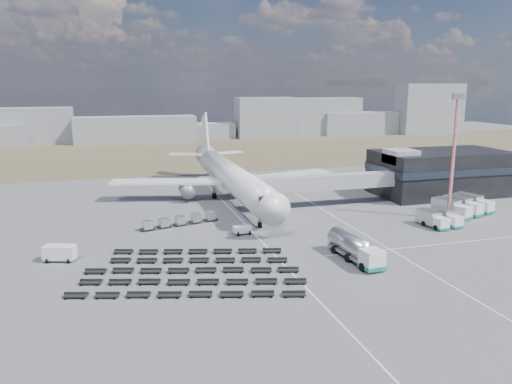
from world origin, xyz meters
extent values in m
plane|color=#565659|center=(0.00, 0.00, 0.00)|extent=(420.00, 420.00, 0.00)
cube|color=brown|center=(0.00, 110.00, 0.01)|extent=(420.00, 90.00, 0.01)
cube|color=silver|center=(-2.00, 5.00, 0.01)|extent=(0.25, 110.00, 0.01)
cube|color=silver|center=(16.00, 5.00, 0.01)|extent=(0.25, 110.00, 0.01)
cube|color=silver|center=(25.00, -8.00, 0.01)|extent=(40.00, 0.25, 0.01)
cube|color=black|center=(48.00, 24.00, 5.00)|extent=(30.00, 16.00, 10.00)
cube|color=#262D38|center=(48.00, 24.00, 6.20)|extent=(30.40, 16.40, 1.60)
cube|color=#939399|center=(36.00, 22.00, 9.50)|extent=(6.00, 6.00, 3.00)
cube|color=#939399|center=(18.10, 20.50, 5.10)|extent=(29.80, 3.00, 3.00)
cube|color=#939399|center=(4.70, 20.00, 5.10)|extent=(4.00, 3.60, 3.40)
cylinder|color=slate|center=(6.20, 20.50, 2.55)|extent=(0.70, 0.70, 5.10)
cylinder|color=black|center=(6.20, 20.50, 0.45)|extent=(1.40, 0.90, 1.40)
cylinder|color=white|center=(0.00, 30.00, 5.30)|extent=(5.60, 48.00, 5.60)
cone|color=white|center=(0.00, 3.50, 5.30)|extent=(5.60, 5.00, 5.60)
cone|color=white|center=(0.00, 58.00, 6.10)|extent=(5.60, 8.00, 5.60)
cube|color=black|center=(0.00, 5.50, 6.10)|extent=(2.20, 2.00, 0.80)
cube|color=white|center=(-13.00, 35.00, 4.10)|extent=(25.59, 11.38, 0.50)
cube|color=white|center=(13.00, 35.00, 4.10)|extent=(25.59, 11.38, 0.50)
cylinder|color=slate|center=(-9.50, 33.00, 2.40)|extent=(3.00, 5.00, 3.00)
cylinder|color=slate|center=(9.50, 33.00, 2.40)|extent=(3.00, 5.00, 3.00)
cube|color=white|center=(-5.50, 60.00, 6.50)|extent=(9.49, 5.63, 0.35)
cube|color=white|center=(5.50, 60.00, 6.50)|extent=(9.49, 5.63, 0.35)
cube|color=white|center=(0.00, 61.00, 11.80)|extent=(0.50, 9.06, 11.45)
cylinder|color=slate|center=(0.00, 9.00, 1.25)|extent=(0.50, 0.50, 2.50)
cylinder|color=slate|center=(-3.20, 34.00, 1.25)|extent=(0.60, 0.60, 2.50)
cylinder|color=slate|center=(3.20, 34.00, 1.25)|extent=(0.60, 0.60, 2.50)
cylinder|color=black|center=(0.00, 9.00, 0.50)|extent=(0.50, 1.20, 1.20)
cube|color=gray|center=(-55.71, 157.06, 7.54)|extent=(30.80, 12.00, 15.08)
cube|color=gray|center=(-14.33, 149.37, 5.58)|extent=(51.14, 12.00, 11.16)
cube|color=gray|center=(6.30, 156.42, 3.49)|extent=(48.41, 12.00, 6.98)
cube|color=gray|center=(45.31, 153.42, 9.32)|extent=(27.30, 12.00, 18.63)
cube|color=gray|center=(69.31, 156.12, 9.08)|extent=(50.26, 12.00, 18.16)
cube|color=gray|center=(94.56, 154.25, 5.50)|extent=(38.92, 12.00, 11.00)
cube|color=gray|center=(131.14, 148.54, 12.46)|extent=(33.36, 12.00, 24.93)
cube|color=white|center=(8.80, -15.27, 1.66)|extent=(2.98, 2.98, 2.64)
cube|color=#157B70|center=(8.80, -15.27, 0.63)|extent=(3.10, 3.10, 0.57)
cylinder|color=#B7B7BC|center=(8.31, -9.67, 2.18)|extent=(3.60, 8.82, 2.87)
cube|color=slate|center=(8.31, -9.67, 0.86)|extent=(3.49, 8.81, 0.40)
cylinder|color=black|center=(8.46, -11.39, 0.57)|extent=(3.08, 1.51, 1.26)
cube|color=white|center=(-4.00, 5.98, 0.69)|extent=(3.13, 1.93, 1.38)
cube|color=white|center=(-32.63, 0.60, 1.17)|extent=(4.82, 3.25, 2.35)
cube|color=white|center=(7.41, 40.28, 1.74)|extent=(2.92, 6.66, 3.05)
cube|color=#157B70|center=(7.41, 40.28, 0.49)|extent=(3.03, 6.77, 0.49)
cube|color=white|center=(30.02, -1.34, 1.21)|extent=(2.38, 2.30, 2.04)
cube|color=#157B70|center=(30.02, -1.34, 0.42)|extent=(2.48, 2.40, 0.42)
cube|color=#B7B7BC|center=(29.61, 1.89, 1.58)|extent=(2.75, 4.52, 2.41)
cube|color=white|center=(33.15, -0.93, 1.21)|extent=(2.38, 2.30, 2.04)
cube|color=#157B70|center=(33.15, -0.93, 0.42)|extent=(2.48, 2.40, 0.42)
cube|color=#B7B7BC|center=(32.74, 2.29, 1.58)|extent=(2.75, 4.52, 2.41)
cube|color=white|center=(38.34, 3.48, 1.42)|extent=(3.14, 3.08, 2.40)
cube|color=#157B70|center=(38.34, 3.48, 0.49)|extent=(3.28, 3.21, 0.49)
cube|color=#B7B7BC|center=(37.12, 7.09, 1.85)|extent=(4.09, 5.59, 2.83)
cube|color=white|center=(41.85, 4.67, 1.42)|extent=(3.14, 3.08, 2.40)
cube|color=#157B70|center=(41.85, 4.67, 0.49)|extent=(3.28, 3.21, 0.49)
cube|color=#B7B7BC|center=(40.63, 8.29, 1.85)|extent=(4.09, 5.59, 2.83)
cube|color=white|center=(45.36, 5.86, 1.42)|extent=(3.14, 3.08, 2.40)
cube|color=#157B70|center=(45.36, 5.86, 0.49)|extent=(3.28, 3.21, 0.49)
cube|color=#B7B7BC|center=(44.14, 9.48, 1.85)|extent=(4.09, 5.59, 2.83)
cube|color=black|center=(-19.39, 12.63, 0.29)|extent=(2.78, 2.10, 0.17)
cube|color=#B7B7BC|center=(-19.39, 12.63, 1.09)|extent=(1.86, 1.86, 1.43)
cube|color=black|center=(-16.44, 13.40, 0.29)|extent=(2.78, 2.10, 0.17)
cube|color=#B7B7BC|center=(-16.44, 13.40, 1.09)|extent=(1.86, 1.86, 1.43)
cube|color=black|center=(-13.50, 14.17, 0.29)|extent=(2.78, 2.10, 0.17)
cube|color=#B7B7BC|center=(-13.50, 14.17, 1.09)|extent=(1.86, 1.86, 1.43)
cube|color=black|center=(-10.56, 14.94, 0.29)|extent=(2.78, 2.10, 0.17)
cube|color=#B7B7BC|center=(-10.56, 14.94, 1.09)|extent=(1.86, 1.86, 1.43)
cube|color=black|center=(-7.62, 15.71, 0.29)|extent=(2.78, 2.10, 0.17)
cube|color=#B7B7BC|center=(-7.62, 15.71, 1.09)|extent=(1.86, 1.86, 1.43)
cube|color=black|center=(-17.00, -16.60, 0.34)|extent=(29.30, 9.22, 0.67)
cube|color=black|center=(-15.97, -12.80, 0.34)|extent=(29.30, 9.22, 0.67)
cube|color=black|center=(-14.93, -9.00, 0.34)|extent=(29.30, 9.22, 0.67)
cube|color=black|center=(-13.90, -5.21, 0.34)|extent=(25.68, 8.24, 0.67)
cube|color=black|center=(-12.87, -1.41, 0.34)|extent=(25.68, 8.24, 0.67)
cylinder|color=red|center=(36.27, 5.07, 11.27)|extent=(0.63, 0.63, 22.54)
cube|color=slate|center=(36.27, 5.07, 22.81)|extent=(2.23, 0.94, 1.08)
cube|color=#565659|center=(36.27, 5.07, 0.14)|extent=(1.80, 1.80, 0.27)
camera|label=1|loc=(-24.33, -72.88, 25.19)|focal=35.00mm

